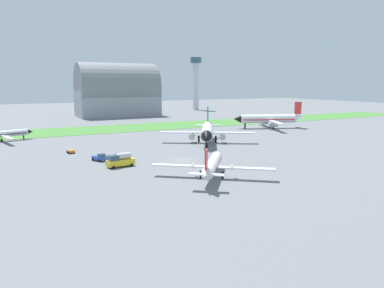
% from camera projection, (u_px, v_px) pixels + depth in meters
% --- Properties ---
extents(ground_plane, '(600.00, 600.00, 0.00)m').
position_uv_depth(ground_plane, '(183.00, 160.00, 92.58)').
color(ground_plane, slate).
extents(grass_taxiway_strip, '(360.00, 28.00, 0.08)m').
position_uv_depth(grass_taxiway_strip, '(111.00, 129.00, 155.18)').
color(grass_taxiway_strip, '#478438').
rests_on(grass_taxiway_strip, ground_plane).
extents(airplane_foreground_turboprop, '(21.36, 18.98, 7.70)m').
position_uv_depth(airplane_foreground_turboprop, '(212.00, 165.00, 74.27)').
color(airplane_foreground_turboprop, white).
rests_on(airplane_foreground_turboprop, ground_plane).
extents(airplane_parked_jet_far, '(30.84, 31.06, 11.47)m').
position_uv_depth(airplane_parked_jet_far, '(269.00, 119.00, 157.15)').
color(airplane_parked_jet_far, white).
rests_on(airplane_parked_jet_far, ground_plane).
extents(airplane_midfield_jet, '(28.24, 28.23, 11.13)m').
position_uv_depth(airplane_midfield_jet, '(207.00, 131.00, 118.11)').
color(airplane_midfield_jet, white).
rests_on(airplane_midfield_jet, ground_plane).
extents(airplane_taxiing_turboprop, '(20.18, 23.40, 7.13)m').
position_uv_depth(airplane_taxiing_turboprop, '(2.00, 134.00, 121.29)').
color(airplane_taxiing_turboprop, silver).
rests_on(airplane_taxiing_turboprop, ground_plane).
extents(baggage_cart_near_gate, '(2.01, 2.56, 0.90)m').
position_uv_depth(baggage_cart_near_gate, '(71.00, 151.00, 101.11)').
color(baggage_cart_near_gate, orange).
rests_on(baggage_cart_near_gate, ground_plane).
extents(fuel_truck_midfield, '(6.77, 3.37, 3.29)m').
position_uv_depth(fuel_truck_midfield, '(120.00, 160.00, 84.61)').
color(fuel_truck_midfield, yellow).
rests_on(fuel_truck_midfield, ground_plane).
extents(pushback_tug_by_runway, '(3.31, 4.02, 1.95)m').
position_uv_depth(pushback_tug_by_runway, '(99.00, 158.00, 90.93)').
color(pushback_tug_by_runway, '#334FB2').
rests_on(pushback_tug_by_runway, ground_plane).
extents(hangar_distant, '(46.80, 28.14, 31.40)m').
position_uv_depth(hangar_distant, '(117.00, 92.00, 215.34)').
color(hangar_distant, '#9399A3').
rests_on(hangar_distant, ground_plane).
extents(control_tower, '(8.00, 8.00, 38.07)m').
position_uv_depth(control_tower, '(196.00, 79.00, 263.27)').
color(control_tower, silver).
rests_on(control_tower, ground_plane).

